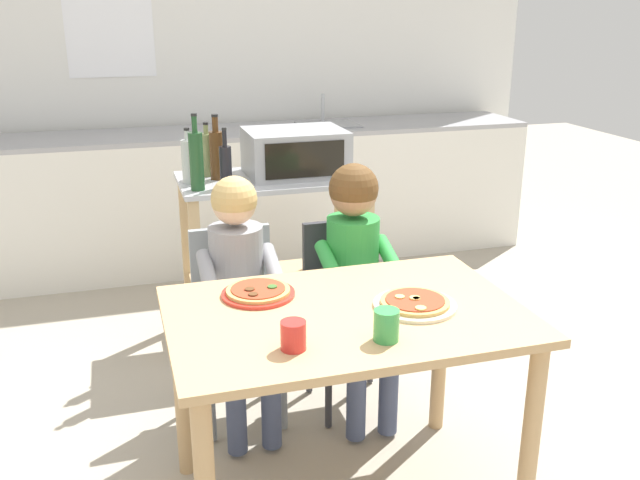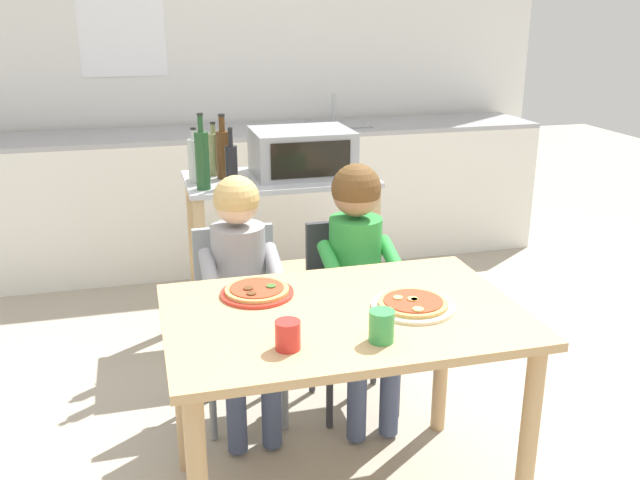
# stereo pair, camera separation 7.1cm
# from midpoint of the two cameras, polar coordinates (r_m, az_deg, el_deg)

# --- Properties ---
(ground_plane) EXTENTS (11.88, 11.88, 0.00)m
(ground_plane) POSITION_cam_midpoint_polar(r_m,az_deg,el_deg) (3.68, -3.04, -9.05)
(ground_plane) COLOR #A89E8C
(back_wall_tiled) EXTENTS (4.75, 0.14, 2.70)m
(back_wall_tiled) POSITION_cam_midpoint_polar(r_m,az_deg,el_deg) (5.09, -7.81, 14.45)
(back_wall_tiled) COLOR white
(back_wall_tiled) RESTS_ON ground
(kitchen_counter) EXTENTS (4.27, 0.60, 1.12)m
(kitchen_counter) POSITION_cam_midpoint_polar(r_m,az_deg,el_deg) (4.84, -6.67, 3.54)
(kitchen_counter) COLOR silver
(kitchen_counter) RESTS_ON ground
(kitchen_island_cart) EXTENTS (0.96, 0.54, 0.87)m
(kitchen_island_cart) POSITION_cam_midpoint_polar(r_m,az_deg,el_deg) (3.69, -2.69, 0.71)
(kitchen_island_cart) COLOR #B7BABF
(kitchen_island_cart) RESTS_ON ground
(toaster_oven) EXTENTS (0.50, 0.40, 0.23)m
(toaster_oven) POSITION_cam_midpoint_polar(r_m,az_deg,el_deg) (3.63, -0.94, 7.18)
(toaster_oven) COLOR #999BA0
(toaster_oven) RESTS_ON kitchen_island_cart
(bottle_squat_spirits) EXTENTS (0.07, 0.07, 0.27)m
(bottle_squat_spirits) POSITION_cam_midpoint_polar(r_m,az_deg,el_deg) (3.51, -9.59, 6.44)
(bottle_squat_spirits) COLOR #ADB7B2
(bottle_squat_spirits) RESTS_ON kitchen_island_cart
(bottle_dark_olive_oil) EXTENTS (0.07, 0.07, 0.36)m
(bottle_dark_olive_oil) POSITION_cam_midpoint_polar(r_m,az_deg,el_deg) (3.36, -8.98, 6.52)
(bottle_dark_olive_oil) COLOR #1E4723
(bottle_dark_olive_oil) RESTS_ON kitchen_island_cart
(bottle_slim_sauce) EXTENTS (0.06, 0.06, 0.29)m
(bottle_slim_sauce) POSITION_cam_midpoint_polar(r_m,az_deg,el_deg) (3.40, -6.63, 6.11)
(bottle_slim_sauce) COLOR black
(bottle_slim_sauce) RESTS_ON kitchen_island_cart
(bottle_clear_vinegar) EXTENTS (0.07, 0.07, 0.28)m
(bottle_clear_vinegar) POSITION_cam_midpoint_polar(r_m,az_deg,el_deg) (3.65, -8.08, 7.00)
(bottle_clear_vinegar) COLOR olive
(bottle_clear_vinegar) RESTS_ON kitchen_island_cart
(bottle_brown_beer) EXTENTS (0.07, 0.07, 0.33)m
(bottle_brown_beer) POSITION_cam_midpoint_polar(r_m,az_deg,el_deg) (3.56, -7.34, 7.05)
(bottle_brown_beer) COLOR #4C2D14
(bottle_brown_beer) RESTS_ON kitchen_island_cart
(dining_table) EXTENTS (1.17, 0.79, 0.75)m
(dining_table) POSITION_cam_midpoint_polar(r_m,az_deg,el_deg) (2.37, 2.75, -8.40)
(dining_table) COLOR tan
(dining_table) RESTS_ON ground
(dining_chair_left) EXTENTS (0.36, 0.36, 0.81)m
(dining_chair_left) POSITION_cam_midpoint_polar(r_m,az_deg,el_deg) (3.01, -5.98, -5.64)
(dining_chair_left) COLOR gray
(dining_chair_left) RESTS_ON ground
(dining_chair_right) EXTENTS (0.36, 0.36, 0.81)m
(dining_chair_right) POSITION_cam_midpoint_polar(r_m,az_deg,el_deg) (3.07, 3.12, -5.02)
(dining_chair_right) COLOR #333338
(dining_chair_right) RESTS_ON ground
(child_in_grey_shirt) EXTENTS (0.32, 0.42, 1.06)m
(child_in_grey_shirt) POSITION_cam_midpoint_polar(r_m,az_deg,el_deg) (2.82, -5.72, -3.00)
(child_in_grey_shirt) COLOR #424C6B
(child_in_grey_shirt) RESTS_ON ground
(child_in_green_shirt) EXTENTS (0.32, 0.42, 1.09)m
(child_in_green_shirt) POSITION_cam_midpoint_polar(r_m,az_deg,el_deg) (2.88, 3.89, -1.74)
(child_in_green_shirt) COLOR #424C6B
(child_in_green_shirt) RESTS_ON ground
(pizza_plate_red_rimmed) EXTENTS (0.26, 0.26, 0.03)m
(pizza_plate_red_rimmed) POSITION_cam_midpoint_polar(r_m,az_deg,el_deg) (2.44, -4.33, -4.20)
(pizza_plate_red_rimmed) COLOR red
(pizza_plate_red_rimmed) RESTS_ON dining_table
(pizza_plate_cream) EXTENTS (0.28, 0.28, 0.03)m
(pizza_plate_cream) POSITION_cam_midpoint_polar(r_m,az_deg,el_deg) (2.36, 8.44, -5.23)
(pizza_plate_cream) COLOR beige
(pizza_plate_cream) RESTS_ON dining_table
(drinking_cup_green) EXTENTS (0.08, 0.08, 0.10)m
(drinking_cup_green) POSITION_cam_midpoint_polar(r_m,az_deg,el_deg) (2.11, 6.00, -7.00)
(drinking_cup_green) COLOR green
(drinking_cup_green) RESTS_ON dining_table
(drinking_cup_red) EXTENTS (0.08, 0.08, 0.09)m
(drinking_cup_red) POSITION_cam_midpoint_polar(r_m,az_deg,el_deg) (2.06, -1.65, -7.75)
(drinking_cup_red) COLOR red
(drinking_cup_red) RESTS_ON dining_table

